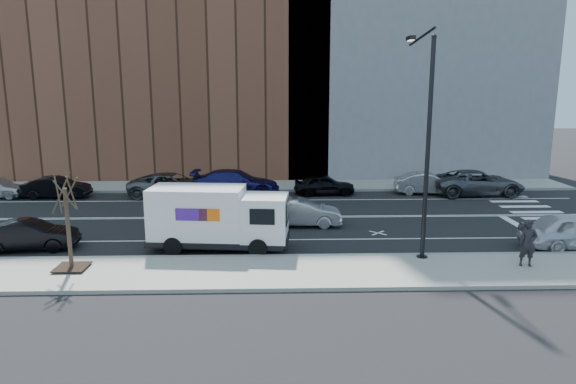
{
  "coord_description": "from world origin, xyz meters",
  "views": [
    {
      "loc": [
        0.84,
        -27.52,
        7.1
      ],
      "look_at": [
        1.65,
        0.09,
        1.4
      ],
      "focal_mm": 32.0,
      "sensor_mm": 36.0,
      "label": 1
    }
  ],
  "objects": [
    {
      "name": "pedestrian",
      "position": [
        10.8,
        -8.57,
        1.08
      ],
      "size": [
        0.73,
        0.53,
        1.87
      ],
      "primitive_type": "imported",
      "rotation": [
        0.0,
        0.0,
        -0.12
      ],
      "color": "black",
      "rests_on": "sidewalk_near"
    },
    {
      "name": "far_parked_g",
      "position": [
        14.4,
        5.55,
        0.83
      ],
      "size": [
        6.02,
        2.86,
        1.66
      ],
      "primitive_type": "imported",
      "rotation": [
        0.0,
        0.0,
        1.59
      ],
      "color": "#494C50",
      "rests_on": "ground"
    },
    {
      "name": "crosswalk",
      "position": [
        16.0,
        0.0,
        0.0
      ],
      "size": [
        3.0,
        14.0,
        0.01
      ],
      "primitive_type": null,
      "color": "white",
      "rests_on": "ground"
    },
    {
      "name": "sidewalk_near",
      "position": [
        0.0,
        -8.8,
        0.07
      ],
      "size": [
        44.0,
        3.6,
        0.15
      ],
      "primitive_type": "cube",
      "color": "gray",
      "rests_on": "ground"
    },
    {
      "name": "near_parked_rear_a",
      "position": [
        -9.92,
        -5.47,
        0.67
      ],
      "size": [
        4.18,
        1.84,
        1.33
      ],
      "primitive_type": "imported",
      "rotation": [
        0.0,
        0.0,
        1.68
      ],
      "color": "black",
      "rests_on": "ground"
    },
    {
      "name": "bldg_concrete",
      "position": [
        12.0,
        15.6,
        13.0
      ],
      "size": [
        20.0,
        10.0,
        26.0
      ],
      "primitive_type": "cube",
      "color": "slate",
      "rests_on": "ground"
    },
    {
      "name": "curb_near",
      "position": [
        0.0,
        -7.0,
        0.08
      ],
      "size": [
        44.0,
        0.25,
        0.17
      ],
      "primitive_type": "cube",
      "color": "gray",
      "rests_on": "ground"
    },
    {
      "name": "far_parked_e",
      "position": [
        4.24,
        5.88,
        0.68
      ],
      "size": [
        4.08,
        1.78,
        1.37
      ],
      "primitive_type": "imported",
      "rotation": [
        0.0,
        0.0,
        1.61
      ],
      "color": "black",
      "rests_on": "ground"
    },
    {
      "name": "sidewalk_far",
      "position": [
        0.0,
        8.8,
        0.07
      ],
      "size": [
        44.0,
        3.6,
        0.15
      ],
      "primitive_type": "cube",
      "color": "gray",
      "rests_on": "ground"
    },
    {
      "name": "far_parked_d",
      "position": [
        -1.64,
        6.01,
        0.84
      ],
      "size": [
        5.9,
        2.65,
        1.68
      ],
      "primitive_type": "imported",
      "rotation": [
        0.0,
        0.0,
        1.52
      ],
      "color": "#181753",
      "rests_on": "ground"
    },
    {
      "name": "driving_sedan",
      "position": [
        2.23,
        -1.79,
        0.7
      ],
      "size": [
        4.31,
        1.67,
        1.4
      ],
      "primitive_type": "imported",
      "rotation": [
        0.0,
        0.0,
        1.53
      ],
      "color": "#B8B7BC",
      "rests_on": "ground"
    },
    {
      "name": "far_parked_b",
      "position": [
        -13.17,
        5.45,
        0.69
      ],
      "size": [
        4.18,
        1.5,
        1.37
      ],
      "primitive_type": "imported",
      "rotation": [
        0.0,
        0.0,
        1.56
      ],
      "color": "black",
      "rests_on": "ground"
    },
    {
      "name": "ground",
      "position": [
        0.0,
        0.0,
        0.0
      ],
      "size": [
        120.0,
        120.0,
        0.0
      ],
      "primitive_type": "plane",
      "color": "black",
      "rests_on": "ground"
    },
    {
      "name": "streetlight",
      "position": [
        7.0,
        -6.91,
        5.08
      ],
      "size": [
        0.44,
        4.02,
        9.34
      ],
      "color": "black",
      "rests_on": "ground"
    },
    {
      "name": "road_markings",
      "position": [
        0.0,
        0.0,
        0.0
      ],
      "size": [
        40.0,
        8.6,
        0.01
      ],
      "primitive_type": null,
      "color": "white",
      "rests_on": "ground"
    },
    {
      "name": "near_parked_front",
      "position": [
        14.23,
        -5.92,
        0.8
      ],
      "size": [
        4.78,
        2.17,
        1.59
      ],
      "primitive_type": "imported",
      "rotation": [
        0.0,
        0.0,
        1.63
      ],
      "color": "silver",
      "rests_on": "ground"
    },
    {
      "name": "bldg_brick",
      "position": [
        -8.0,
        15.6,
        11.0
      ],
      "size": [
        26.0,
        10.0,
        22.0
      ],
      "primitive_type": "cube",
      "color": "brown",
      "rests_on": "ground"
    },
    {
      "name": "street_tree",
      "position": [
        -7.0,
        -8.4,
        1.45
      ],
      "size": [
        1.2,
        1.2,
        3.75
      ],
      "color": "black",
      "rests_on": "ground"
    },
    {
      "name": "curb_far",
      "position": [
        0.0,
        7.0,
        0.08
      ],
      "size": [
        44.0,
        0.25,
        0.17
      ],
      "primitive_type": "cube",
      "color": "gray",
      "rests_on": "ground"
    },
    {
      "name": "far_parked_c",
      "position": [
        -5.72,
        5.5,
        0.78
      ],
      "size": [
        5.82,
        3.06,
        1.56
      ],
      "primitive_type": "imported",
      "rotation": [
        0.0,
        0.0,
        1.48
      ],
      "color": "#4F5257",
      "rests_on": "ground"
    },
    {
      "name": "far_parked_f",
      "position": [
        11.2,
        5.97,
        0.72
      ],
      "size": [
        4.49,
        1.94,
        1.44
      ],
      "primitive_type": "imported",
      "rotation": [
        0.0,
        0.0,
        1.47
      ],
      "color": "#A0A0A4",
      "rests_on": "ground"
    },
    {
      "name": "fedex_van",
      "position": [
        -1.62,
        -5.6,
        1.47
      ],
      "size": [
        6.29,
        2.67,
        2.79
      ],
      "rotation": [
        0.0,
        0.0,
        -0.1
      ],
      "color": "black",
      "rests_on": "ground"
    }
  ]
}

